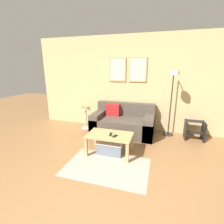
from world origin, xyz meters
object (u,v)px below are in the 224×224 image
(book_stack, at_px, (85,108))
(step_stool, at_px, (194,130))
(coffee_table, at_px, (110,138))
(side_table, at_px, (86,116))
(couch, at_px, (123,123))
(storage_bin, at_px, (111,147))
(cell_phone, at_px, (115,136))
(remote_control, at_px, (111,134))
(floor_lamp, at_px, (172,93))

(book_stack, distance_m, step_stool, 2.89)
(coffee_table, height_order, side_table, side_table)
(couch, height_order, side_table, couch)
(coffee_table, distance_m, storage_bin, 0.21)
(cell_phone, height_order, step_stool, step_stool)
(coffee_table, bearing_deg, side_table, 132.67)
(side_table, xyz_separation_m, step_stool, (2.86, 0.08, -0.11))
(remote_control, bearing_deg, book_stack, 123.72)
(side_table, bearing_deg, coffee_table, -47.33)
(couch, height_order, coffee_table, couch)
(storage_bin, bearing_deg, floor_lamp, 44.46)
(remote_control, bearing_deg, side_table, 123.29)
(couch, relative_size, coffee_table, 1.76)
(remote_control, bearing_deg, cell_phone, -33.30)
(couch, height_order, book_stack, couch)
(book_stack, relative_size, step_stool, 0.52)
(storage_bin, height_order, side_table, side_table)
(side_table, relative_size, step_stool, 1.30)
(couch, relative_size, cell_phone, 11.37)
(couch, relative_size, storage_bin, 3.03)
(cell_phone, distance_m, step_stool, 2.11)
(storage_bin, xyz_separation_m, remote_control, (0.00, -0.02, 0.29))
(side_table, bearing_deg, cell_phone, -45.29)
(side_table, bearing_deg, remote_control, -46.80)
(floor_lamp, bearing_deg, side_table, 179.93)
(storage_bin, height_order, step_stool, step_stool)
(storage_bin, distance_m, side_table, 1.61)
(floor_lamp, bearing_deg, step_stool, 7.55)
(book_stack, bearing_deg, side_table, 99.10)
(remote_control, distance_m, cell_phone, 0.11)
(storage_bin, bearing_deg, book_stack, 134.15)
(book_stack, xyz_separation_m, cell_phone, (1.20, -1.20, -0.21))
(floor_lamp, bearing_deg, remote_control, -134.91)
(coffee_table, bearing_deg, couch, 89.05)
(coffee_table, xyz_separation_m, cell_phone, (0.13, -0.05, 0.08))
(book_stack, bearing_deg, floor_lamp, 0.47)
(couch, xyz_separation_m, cell_phone, (0.11, -1.17, 0.13))
(coffee_table, height_order, step_stool, step_stool)
(coffee_table, relative_size, remote_control, 6.04)
(coffee_table, relative_size, step_stool, 1.99)
(book_stack, bearing_deg, coffee_table, -46.90)
(book_stack, height_order, step_stool, book_stack)
(couch, distance_m, storage_bin, 1.11)
(remote_control, distance_m, step_stool, 2.17)
(couch, bearing_deg, coffee_table, -90.95)
(floor_lamp, height_order, side_table, floor_lamp)
(storage_bin, relative_size, cell_phone, 3.75)
(storage_bin, height_order, cell_phone, cell_phone)
(storage_bin, bearing_deg, cell_phone, -32.61)
(storage_bin, relative_size, book_stack, 2.22)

